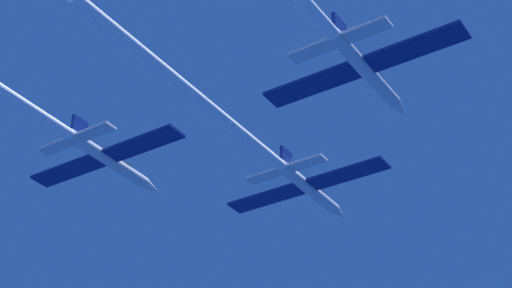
% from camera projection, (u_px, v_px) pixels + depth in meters
% --- Properties ---
extents(jet_lead, '(17.56, 41.91, 2.91)m').
position_uv_depth(jet_lead, '(256.00, 145.00, 79.37)').
color(jet_lead, silver).
extents(jet_left_wing, '(17.56, 40.93, 2.91)m').
position_uv_depth(jet_left_wing, '(38.00, 114.00, 76.00)').
color(jet_left_wing, silver).
extents(jet_right_wing, '(17.56, 42.14, 2.91)m').
position_uv_depth(jet_right_wing, '(304.00, 1.00, 62.62)').
color(jet_right_wing, silver).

